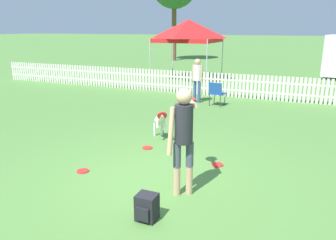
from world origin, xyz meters
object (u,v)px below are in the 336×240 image
object	(u,v)px
handler_person	(184,129)
frisbee_near_dog	(83,171)
leaping_dog	(160,121)
folding_chair_blue_left	(217,92)
canopy_tent_main	(188,31)
frisbee_midfield	(217,165)
backpack_on_grass	(147,207)
spectator_standing	(197,77)
frisbee_near_handler	(147,148)

from	to	relation	value
handler_person	frisbee_near_dog	xyz separation A→B (m)	(-1.99, 0.03, -1.06)
leaping_dog	folding_chair_blue_left	world-z (taller)	folding_chair_blue_left
frisbee_near_dog	canopy_tent_main	world-z (taller)	canopy_tent_main
frisbee_midfield	backpack_on_grass	distance (m)	2.25
spectator_standing	folding_chair_blue_left	bearing A→B (deg)	173.52
leaping_dog	frisbee_near_dog	bearing A→B (deg)	43.52
folding_chair_blue_left	handler_person	bearing A→B (deg)	108.73
frisbee_near_dog	canopy_tent_main	xyz separation A→B (m)	(-2.04, 11.33, 2.41)
leaping_dog	handler_person	bearing A→B (deg)	90.13
frisbee_near_dog	spectator_standing	xyz separation A→B (m)	(0.08, 6.44, 0.91)
handler_person	canopy_tent_main	size ratio (longest dim) A/B	0.58
frisbee_near_dog	frisbee_midfield	size ratio (longest dim) A/B	1.00
handler_person	backpack_on_grass	distance (m)	1.28
leaping_dog	frisbee_near_handler	size ratio (longest dim) A/B	4.14
folding_chair_blue_left	spectator_standing	distance (m)	0.94
handler_person	folding_chair_blue_left	distance (m)	6.32
frisbee_near_handler	folding_chair_blue_left	xyz separation A→B (m)	(0.32, 4.59, 0.48)
frisbee_near_handler	spectator_standing	distance (m)	4.98
frisbee_midfield	frisbee_near_dog	bearing A→B (deg)	-150.26
frisbee_near_handler	frisbee_near_dog	world-z (taller)	same
frisbee_near_handler	folding_chair_blue_left	bearing A→B (deg)	86.06
handler_person	leaping_dog	distance (m)	2.74
leaping_dog	frisbee_midfield	bearing A→B (deg)	117.80
frisbee_midfield	canopy_tent_main	xyz separation A→B (m)	(-4.26, 10.06, 2.41)
folding_chair_blue_left	frisbee_midfield	bearing A→B (deg)	113.89
handler_person	frisbee_near_handler	size ratio (longest dim) A/B	7.73
leaping_dog	folding_chair_blue_left	size ratio (longest dim) A/B	1.12
handler_person	spectator_standing	xyz separation A→B (m)	(-1.91, 6.47, -0.15)
handler_person	canopy_tent_main	bearing A→B (deg)	77.17
frisbee_midfield	folding_chair_blue_left	bearing A→B (deg)	105.48
frisbee_near_dog	frisbee_midfield	distance (m)	2.56
folding_chair_blue_left	canopy_tent_main	size ratio (longest dim) A/B	0.27
frisbee_near_dog	backpack_on_grass	xyz separation A→B (m)	(1.80, -0.94, 0.17)
frisbee_near_dog	spectator_standing	world-z (taller)	spectator_standing
frisbee_near_handler	spectator_standing	bearing A→B (deg)	95.52
leaping_dog	frisbee_near_dog	xyz separation A→B (m)	(-0.56, -2.22, -0.46)
handler_person	leaping_dog	bearing A→B (deg)	90.13
handler_person	frisbee_near_dog	size ratio (longest dim) A/B	7.73
handler_person	spectator_standing	bearing A→B (deg)	74.10
leaping_dog	spectator_standing	size ratio (longest dim) A/B	0.60
frisbee_near_handler	frisbee_midfield	size ratio (longest dim) A/B	1.00
frisbee_near_handler	canopy_tent_main	world-z (taller)	canopy_tent_main
leaping_dog	backpack_on_grass	world-z (taller)	leaping_dog
handler_person	folding_chair_blue_left	bearing A→B (deg)	67.94
frisbee_near_handler	frisbee_midfield	bearing A→B (deg)	-10.06
frisbee_near_dog	leaping_dog	bearing A→B (deg)	75.90
leaping_dog	folding_chair_blue_left	bearing A→B (deg)	-126.88
backpack_on_grass	spectator_standing	size ratio (longest dim) A/B	0.24
handler_person	frisbee_near_dog	bearing A→B (deg)	146.72
leaping_dog	canopy_tent_main	xyz separation A→B (m)	(-2.60, 9.11, 1.96)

